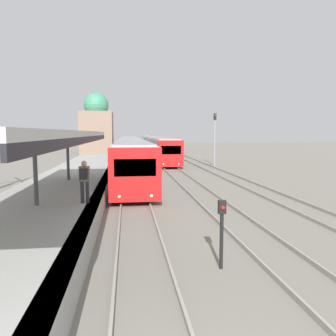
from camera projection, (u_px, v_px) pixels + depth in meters
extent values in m
cube|color=beige|center=(34.00, 134.00, 12.17)|extent=(4.00, 17.21, 0.20)
cube|color=black|center=(88.00, 139.00, 12.43)|extent=(0.08, 17.21, 0.24)
cylinder|color=#47474C|center=(35.00, 171.00, 12.32)|extent=(0.16, 0.16, 2.61)
cylinder|color=#47474C|center=(68.00, 158.00, 19.11)|extent=(0.16, 0.16, 2.61)
cylinder|color=#2D2D33|center=(82.00, 192.00, 12.76)|extent=(0.14, 0.14, 0.85)
cylinder|color=#2D2D33|center=(88.00, 192.00, 12.79)|extent=(0.14, 0.14, 0.85)
cube|color=olive|center=(84.00, 174.00, 12.70)|extent=(0.40, 0.22, 0.60)
sphere|color=tan|center=(84.00, 164.00, 12.65)|extent=(0.22, 0.22, 0.22)
cube|color=#232328|center=(84.00, 174.00, 12.50)|extent=(0.30, 0.18, 0.40)
cube|color=red|center=(135.00, 174.00, 16.20)|extent=(2.61, 0.70, 2.66)
cube|color=black|center=(135.00, 168.00, 15.84)|extent=(2.03, 0.04, 0.85)
sphere|color=#EFEACC|center=(119.00, 197.00, 15.88)|extent=(0.16, 0.16, 0.16)
sphere|color=#EFEACC|center=(151.00, 196.00, 16.07)|extent=(0.16, 0.16, 0.16)
cube|color=silver|center=(132.00, 161.00, 23.71)|extent=(2.61, 14.53, 2.66)
cube|color=gray|center=(132.00, 142.00, 23.56)|extent=(2.29, 14.24, 0.12)
cube|color=black|center=(132.00, 157.00, 23.68)|extent=(2.63, 13.37, 0.69)
cylinder|color=black|center=(115.00, 190.00, 19.05)|extent=(0.12, 0.70, 0.70)
cylinder|color=black|center=(153.00, 189.00, 19.32)|extent=(0.12, 0.70, 0.70)
cylinder|color=black|center=(119.00, 171.00, 28.37)|extent=(0.12, 0.70, 0.70)
cylinder|color=black|center=(144.00, 171.00, 28.64)|extent=(0.12, 0.70, 0.70)
cube|color=silver|center=(130.00, 150.00, 38.39)|extent=(2.61, 14.53, 2.66)
cube|color=gray|center=(130.00, 139.00, 38.24)|extent=(2.29, 14.24, 0.12)
cube|color=black|center=(130.00, 148.00, 38.36)|extent=(2.63, 13.37, 0.69)
cylinder|color=black|center=(120.00, 165.00, 33.73)|extent=(0.12, 0.70, 0.70)
cylinder|color=black|center=(142.00, 165.00, 34.00)|extent=(0.12, 0.70, 0.70)
cylinder|color=black|center=(122.00, 158.00, 43.05)|extent=(0.12, 0.70, 0.70)
cylinder|color=black|center=(138.00, 158.00, 43.32)|extent=(0.12, 0.70, 0.70)
cube|color=silver|center=(129.00, 146.00, 53.07)|extent=(2.61, 14.53, 2.66)
cube|color=gray|center=(129.00, 137.00, 52.92)|extent=(2.29, 14.24, 0.12)
cube|color=black|center=(129.00, 144.00, 53.04)|extent=(2.63, 13.37, 0.69)
cylinder|color=black|center=(122.00, 155.00, 48.41)|extent=(0.12, 0.70, 0.70)
cylinder|color=black|center=(137.00, 155.00, 48.68)|extent=(0.12, 0.70, 0.70)
cylinder|color=black|center=(123.00, 152.00, 57.73)|extent=(0.12, 0.70, 0.70)
cylinder|color=black|center=(136.00, 152.00, 58.00)|extent=(0.12, 0.70, 0.70)
cube|color=red|center=(171.00, 154.00, 32.76)|extent=(2.56, 0.70, 2.64)
cube|color=black|center=(171.00, 150.00, 32.39)|extent=(1.99, 0.04, 0.84)
sphere|color=#EFEACC|center=(163.00, 164.00, 32.43)|extent=(0.16, 0.16, 0.16)
sphere|color=#EFEACC|center=(179.00, 164.00, 32.62)|extent=(0.16, 0.16, 0.16)
cube|color=silver|center=(163.00, 150.00, 39.91)|extent=(2.56, 13.81, 2.64)
cube|color=gray|center=(163.00, 139.00, 39.77)|extent=(2.25, 13.53, 0.12)
cube|color=black|center=(163.00, 147.00, 39.88)|extent=(2.58, 12.70, 0.69)
cylinder|color=black|center=(157.00, 163.00, 35.48)|extent=(0.12, 0.70, 0.70)
cylinder|color=black|center=(177.00, 163.00, 35.75)|extent=(0.12, 0.70, 0.70)
cylinder|color=black|center=(151.00, 157.00, 44.34)|extent=(0.12, 0.70, 0.70)
cylinder|color=black|center=(167.00, 157.00, 44.61)|extent=(0.12, 0.70, 0.70)
cube|color=silver|center=(154.00, 145.00, 53.88)|extent=(2.56, 13.81, 2.64)
cube|color=gray|center=(153.00, 137.00, 53.73)|extent=(2.25, 13.53, 0.12)
cube|color=black|center=(153.00, 144.00, 53.85)|extent=(2.58, 12.70, 0.69)
cylinder|color=black|center=(149.00, 155.00, 49.45)|extent=(0.12, 0.70, 0.70)
cylinder|color=black|center=(163.00, 155.00, 49.72)|extent=(0.12, 0.70, 0.70)
cylinder|color=black|center=(145.00, 151.00, 58.30)|extent=(0.12, 0.70, 0.70)
cylinder|color=black|center=(158.00, 151.00, 58.57)|extent=(0.12, 0.70, 0.70)
cube|color=silver|center=(148.00, 143.00, 67.85)|extent=(2.56, 13.81, 2.64)
cube|color=gray|center=(148.00, 136.00, 67.70)|extent=(2.25, 13.53, 0.12)
cube|color=black|center=(148.00, 141.00, 67.82)|extent=(2.58, 12.70, 0.69)
cylinder|color=black|center=(144.00, 150.00, 63.42)|extent=(0.12, 0.70, 0.70)
cylinder|color=black|center=(155.00, 150.00, 63.69)|extent=(0.12, 0.70, 0.70)
cylinder|color=black|center=(142.00, 148.00, 72.27)|extent=(0.12, 0.70, 0.70)
cylinder|color=black|center=(152.00, 148.00, 72.54)|extent=(0.12, 0.70, 0.70)
cube|color=silver|center=(144.00, 141.00, 81.81)|extent=(2.56, 13.81, 2.64)
cube|color=gray|center=(144.00, 136.00, 81.67)|extent=(2.25, 13.53, 0.12)
cube|color=black|center=(144.00, 140.00, 81.78)|extent=(2.58, 12.70, 0.69)
cylinder|color=black|center=(141.00, 147.00, 77.38)|extent=(0.12, 0.70, 0.70)
cylinder|color=black|center=(150.00, 147.00, 77.65)|extent=(0.12, 0.70, 0.70)
cylinder|color=black|center=(139.00, 145.00, 86.24)|extent=(0.12, 0.70, 0.70)
cylinder|color=black|center=(148.00, 145.00, 86.51)|extent=(0.12, 0.70, 0.70)
cylinder|color=black|center=(221.00, 241.00, 8.76)|extent=(0.10, 0.10, 1.51)
cube|color=black|center=(222.00, 207.00, 8.66)|extent=(0.20, 0.14, 0.36)
sphere|color=red|center=(223.00, 208.00, 8.57)|extent=(0.11, 0.11, 0.11)
cylinder|color=gray|center=(215.00, 140.00, 36.10)|extent=(0.14, 0.14, 5.76)
cube|color=black|center=(215.00, 117.00, 35.83)|extent=(0.28, 0.20, 0.70)
sphere|color=green|center=(215.00, 115.00, 35.69)|extent=(0.14, 0.14, 0.14)
cube|color=#89705B|center=(97.00, 133.00, 56.30)|extent=(5.41, 5.41, 7.25)
sphere|color=#3D8966|center=(96.00, 105.00, 55.79)|extent=(4.17, 4.17, 4.17)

